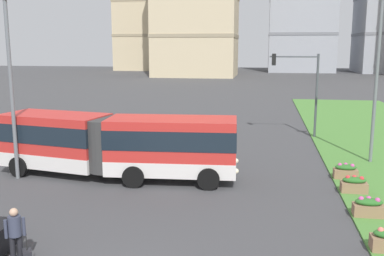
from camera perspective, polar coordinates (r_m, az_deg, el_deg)
The scene contains 10 objects.
articulated_bus at distance 21.55m, azimuth -9.88°, elevation -2.05°, with size 12.04×3.60×3.00m.
car_maroon_sedan at distance 30.75m, azimuth -8.20°, elevation 0.03°, with size 4.58×2.43×1.58m.
pedestrian_crossing at distance 13.96m, azimuth -21.99°, elevation -12.48°, with size 0.50×0.37×1.74m.
flower_planter_2 at distance 17.79m, azimuth 21.96°, elevation -9.49°, with size 1.10×0.56×0.74m.
flower_planter_3 at distance 20.34m, azimuth 20.32°, elevation -6.89°, with size 1.10×0.56×0.74m.
flower_planter_4 at distance 22.32m, azimuth 19.33°, elevation -5.31°, with size 1.10×0.56×0.74m.
traffic_light_far_right at distance 31.35m, azimuth 13.99°, elevation 6.00°, with size 3.35×0.28×5.83m.
streetlight_left at distance 22.21m, azimuth -22.49°, elevation 5.73°, with size 0.70×0.28×8.59m.
streetlight_median at distance 25.34m, azimuth 22.95°, elevation 7.39°, with size 0.70×0.28×9.64m.
apartment_tower_west at distance 128.35m, azimuth -5.80°, elevation 15.70°, with size 14.80×19.47×36.16m.
Camera 1 is at (3.20, -9.17, 6.26)m, focal length 41.04 mm.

